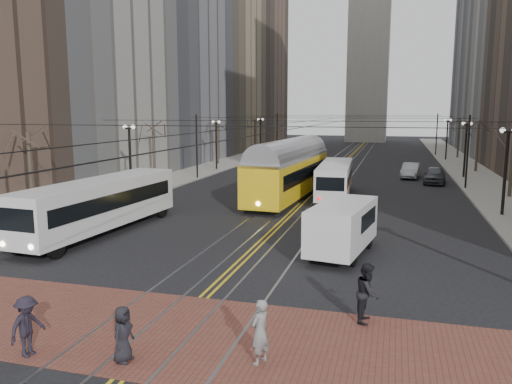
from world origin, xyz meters
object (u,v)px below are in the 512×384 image
Objects in this scene: pedestrian_c at (367,293)px; pedestrian_d at (27,326)px; pedestrian_b at (260,332)px; rear_bus at (335,181)px; sedan_grey at (435,175)px; transit_bus at (100,207)px; cargo_van at (342,229)px; sedan_silver at (411,171)px; streetcar at (290,176)px; pedestrian_a at (123,334)px.

pedestrian_c is 10.43m from pedestrian_d.
rear_bus is at bearing -155.02° from pedestrian_b.
pedestrian_c is (-4.49, -34.68, 0.18)m from sedan_grey.
sedan_grey is 38.99m from pedestrian_b.
transit_bus is 6.96× the size of pedestrian_d.
rear_bus is at bearing -121.80° from sedan_grey.
cargo_van is 11.41m from pedestrian_b.
pedestrian_b is at bearing 148.43° from pedestrian_c.
sedan_silver is at bearing 91.61° from cargo_van.
streetcar reaches higher than transit_bus.
pedestrian_d reaches higher than sedan_silver.
streetcar is 8.47× the size of pedestrian_b.
rear_bus is 2.21× the size of sedan_grey.
pedestrian_b is (-7.18, -38.32, 0.11)m from sedan_grey.
pedestrian_b is at bearing -39.60° from transit_bus.
cargo_van is 1.21× the size of sedan_silver.
sedan_grey is 4.19m from sedan_silver.
pedestrian_a is (-4.75, -12.28, -0.46)m from cargo_van.
pedestrian_a is (-8.73, -42.85, 0.03)m from sedan_silver.
pedestrian_b reaches higher than pedestrian_a.
streetcar reaches higher than sedan_silver.
rear_bus is at bearing 106.91° from cargo_van.
rear_bus reaches higher than sedan_silver.
transit_bus is 34.81m from sedan_silver.
pedestrian_a is (1.01, -27.37, -1.02)m from streetcar.
pedestrian_c is (6.37, 4.57, 0.19)m from pedestrian_a.
streetcar is 3.22× the size of sedan_grey.
transit_bus reaches higher than pedestrian_c.
pedestrian_b is (-5.05, -41.93, 0.15)m from sedan_silver.
pedestrian_d is (-1.77, -27.81, -0.94)m from streetcar.
transit_bus is at bearing -173.60° from cargo_van.
streetcar is 27.88m from pedestrian_d.
pedestrian_c is at bearing -83.60° from rear_bus.
pedestrian_c reaches higher than pedestrian_a.
sedan_silver is 2.67× the size of pedestrian_d.
cargo_van is 14.78m from pedestrian_d.
rear_bus is 2.26× the size of sedan_silver.
pedestrian_a is at bearing -51.34° from transit_bus.
transit_bus is 19.42m from rear_bus.
transit_bus reaches higher than sedan_silver.
sedan_silver is 2.58× the size of pedestrian_b.
transit_bus is at bearing 37.29° from pedestrian_a.
cargo_van is 3.59× the size of pedestrian_a.
cargo_van reaches higher than pedestrian_a.
cargo_van is at bearing 1.16° from transit_bus.
rear_bus is (11.49, 15.65, -0.14)m from transit_bus.
cargo_van is at bearing -96.50° from sedan_grey.
transit_bus reaches higher than pedestrian_b.
sedan_grey is 41.96m from pedestrian_d.
sedan_grey is at bearing 49.15° from rear_bus.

